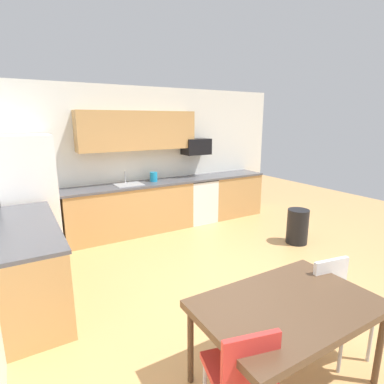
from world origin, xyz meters
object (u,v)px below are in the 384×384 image
(oven_range, at_px, (198,200))
(dining_table, at_px, (288,309))
(microwave, at_px, (196,147))
(chair_near_table, at_px, (337,300))
(refrigerator, at_px, (30,197))
(chair_far_side, at_px, (242,371))
(trash_bin, at_px, (297,226))
(kettle, at_px, (154,177))

(oven_range, height_order, dining_table, oven_range)
(microwave, distance_m, chair_near_table, 4.15)
(refrigerator, xyz_separation_m, chair_near_table, (2.22, -3.74, -0.43))
(refrigerator, relative_size, microwave, 3.48)
(oven_range, relative_size, microwave, 1.69)
(chair_near_table, bearing_deg, dining_table, -176.74)
(refrigerator, distance_m, oven_range, 3.14)
(microwave, height_order, chair_far_side, microwave)
(trash_bin, distance_m, kettle, 2.76)
(chair_far_side, bearing_deg, trash_bin, 35.30)
(microwave, relative_size, chair_near_table, 0.64)
(chair_near_table, bearing_deg, kettle, 91.46)
(oven_range, bearing_deg, kettle, 177.07)
(dining_table, xyz_separation_m, chair_far_side, (-0.57, -0.15, -0.17))
(chair_far_side, height_order, trash_bin, chair_far_side)
(chair_near_table, distance_m, trash_bin, 2.59)
(refrigerator, relative_size, kettle, 9.39)
(trash_bin, bearing_deg, oven_range, 113.80)
(refrigerator, xyz_separation_m, oven_range, (3.10, 0.08, -0.48))
(chair_near_table, bearing_deg, trash_bin, 48.25)
(refrigerator, xyz_separation_m, trash_bin, (3.94, -1.82, -0.64))
(dining_table, bearing_deg, kettle, 81.29)
(trash_bin, bearing_deg, kettle, 132.97)
(refrigerator, relative_size, chair_far_side, 2.21)
(dining_table, distance_m, chair_near_table, 0.72)
(chair_near_table, xyz_separation_m, kettle, (-0.10, 3.87, 0.52))
(dining_table, bearing_deg, chair_near_table, 3.26)
(oven_range, relative_size, chair_near_table, 1.07)
(oven_range, distance_m, dining_table, 4.18)
(microwave, height_order, kettle, microwave)
(dining_table, bearing_deg, trash_bin, 39.11)
(refrigerator, xyz_separation_m, dining_table, (1.53, -3.78, -0.27))
(trash_bin, bearing_deg, microwave, 112.73)
(oven_range, height_order, chair_near_table, oven_range)
(oven_range, distance_m, microwave, 1.11)
(refrigerator, distance_m, chair_far_side, 4.07)
(microwave, distance_m, trash_bin, 2.51)
(dining_table, bearing_deg, microwave, 68.29)
(microwave, xyz_separation_m, kettle, (-0.98, -0.05, -0.54))
(refrigerator, relative_size, chair_near_table, 2.21)
(refrigerator, xyz_separation_m, chair_far_side, (0.96, -3.93, -0.43))
(chair_far_side, height_order, kettle, kettle)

